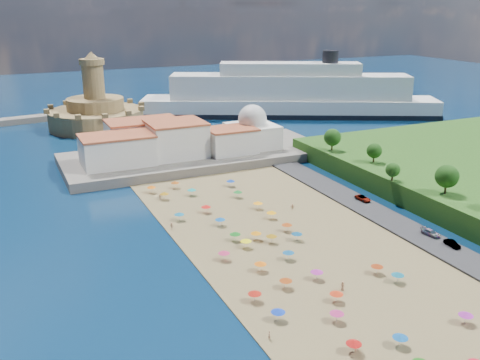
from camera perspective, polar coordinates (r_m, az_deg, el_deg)
name	(u,v)px	position (r m, az deg, el deg)	size (l,w,h in m)	color
ground	(271,249)	(118.37, 3.34, -7.41)	(700.00, 700.00, 0.00)	#071938
terrace	(197,156)	(184.38, -4.57, 2.59)	(90.00, 36.00, 3.00)	#59544C
jetty	(112,141)	(211.50, -13.52, 4.11)	(18.00, 70.00, 2.40)	#59544C
waterfront_buildings	(159,141)	(179.44, -8.61, 4.11)	(57.00, 29.00, 11.00)	silver
domed_building	(252,130)	(188.35, 1.32, 5.33)	(16.00, 16.00, 15.00)	silver
fortress	(96,113)	(239.20, -15.11, 6.95)	(40.00, 40.00, 32.40)	#A68953
cruise_ship	(289,97)	(257.81, 5.28, 8.82)	(135.00, 80.81, 30.64)	black
beach_parasols	(288,258)	(109.99, 5.18, -8.32)	(32.29, 113.63, 2.20)	gray
beachgoers	(292,276)	(105.65, 5.54, -10.14)	(33.80, 92.57, 1.86)	tan
parked_cars	(429,232)	(130.90, 19.50, -5.23)	(2.55, 60.71, 1.39)	gray
hillside_trees	(467,187)	(137.19, 23.05, -0.70)	(14.41, 108.06, 7.45)	#382314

